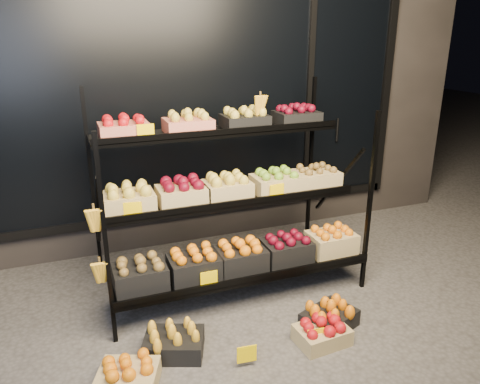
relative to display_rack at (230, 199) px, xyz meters
name	(u,v)px	position (x,y,z in m)	size (l,w,h in m)	color
ground	(259,324)	(0.01, -0.60, -0.79)	(24.00, 24.00, 0.00)	#514F4C
building	(169,60)	(0.01, 1.99, 0.96)	(6.00, 2.08, 3.50)	#2D2826
display_rack	(230,199)	(0.00, 0.00, 0.00)	(2.18, 1.02, 1.68)	black
tag_floor_a	(247,359)	(-0.25, -1.00, -0.73)	(0.13, 0.01, 0.12)	#E9BC00
tag_floor_b	(316,341)	(0.26, -1.00, -0.73)	(0.13, 0.01, 0.12)	#E9BC00
floor_crate_left	(128,374)	(-0.99, -0.89, -0.70)	(0.43, 0.38, 0.19)	tan
floor_crate_midleft	(174,341)	(-0.66, -0.69, -0.69)	(0.47, 0.41, 0.20)	black
floor_crate_midright	(322,332)	(0.33, -0.95, -0.70)	(0.37, 0.28, 0.19)	tan
floor_crate_right	(329,317)	(0.47, -0.82, -0.70)	(0.45, 0.40, 0.19)	black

